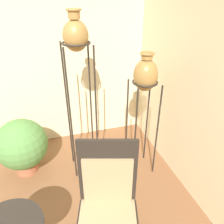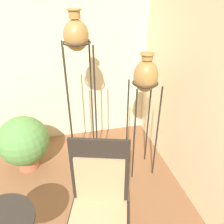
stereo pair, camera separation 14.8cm
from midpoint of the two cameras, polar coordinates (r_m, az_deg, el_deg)
The scene contains 4 objects.
vase_stand_tall at distance 2.40m, azimuth -7.40°, elevation 17.37°, with size 0.32×0.32×2.00m.
vase_stand_medium at distance 2.47m, azimuth 10.46°, elevation 8.37°, with size 0.31×0.31×1.58m.
chair at distance 1.92m, azimuth -1.04°, elevation -22.18°, with size 0.61×0.58×1.17m.
potted_plant at distance 3.07m, azimuth -20.77°, elevation -7.33°, with size 0.65×0.65×0.77m.
Camera 2 is at (0.83, -1.04, 2.14)m, focal length 35.00 mm.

